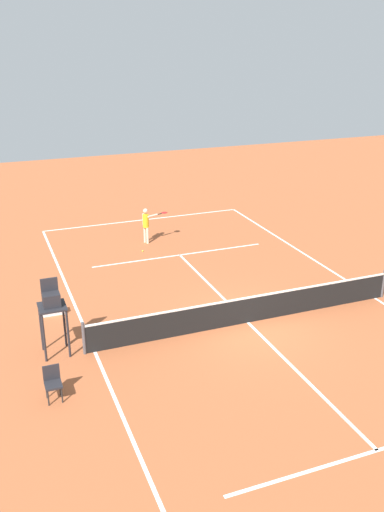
{
  "coord_description": "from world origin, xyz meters",
  "views": [
    {
      "loc": [
        7.79,
        14.85,
        8.96
      ],
      "look_at": [
        0.27,
        -4.51,
        0.8
      ],
      "focal_mm": 39.1,
      "sensor_mm": 36.0,
      "label": 1
    }
  ],
  "objects_px": {
    "tennis_ball": "(143,251)",
    "equipment_bag": "(54,310)",
    "player_serving": "(147,222)",
    "umpire_chair": "(52,306)",
    "courtside_chair_near": "(53,382)"
  },
  "relations": [
    {
      "from": "player_serving",
      "to": "tennis_ball",
      "type": "distance_m",
      "value": 1.54
    },
    {
      "from": "courtside_chair_near",
      "to": "umpire_chair",
      "type": "bearing_deg",
      "value": -99.84
    },
    {
      "from": "player_serving",
      "to": "equipment_bag",
      "type": "height_order",
      "value": "player_serving"
    },
    {
      "from": "player_serving",
      "to": "tennis_ball",
      "type": "xyz_separation_m",
      "value": [
        0.55,
        1.07,
        -0.95
      ]
    },
    {
      "from": "tennis_ball",
      "to": "player_serving",
      "type": "bearing_deg",
      "value": -117.26
    },
    {
      "from": "courtside_chair_near",
      "to": "equipment_bag",
      "type": "bearing_deg",
      "value": -98.04
    },
    {
      "from": "tennis_ball",
      "to": "umpire_chair",
      "type": "bearing_deg",
      "value": 56.29
    },
    {
      "from": "umpire_chair",
      "to": "courtside_chair_near",
      "type": "height_order",
      "value": "umpire_chair"
    },
    {
      "from": "player_serving",
      "to": "equipment_bag",
      "type": "relative_size",
      "value": 2.19
    },
    {
      "from": "umpire_chair",
      "to": "courtside_chair_near",
      "type": "distance_m",
      "value": 2.59
    },
    {
      "from": "player_serving",
      "to": "umpire_chair",
      "type": "height_order",
      "value": "umpire_chair"
    },
    {
      "from": "player_serving",
      "to": "tennis_ball",
      "type": "bearing_deg",
      "value": -48.27
    },
    {
      "from": "tennis_ball",
      "to": "courtside_chair_near",
      "type": "xyz_separation_m",
      "value": [
        5.31,
        9.67,
        0.5
      ]
    },
    {
      "from": "player_serving",
      "to": "umpire_chair",
      "type": "relative_size",
      "value": 0.69
    },
    {
      "from": "tennis_ball",
      "to": "equipment_bag",
      "type": "relative_size",
      "value": 0.09
    }
  ]
}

